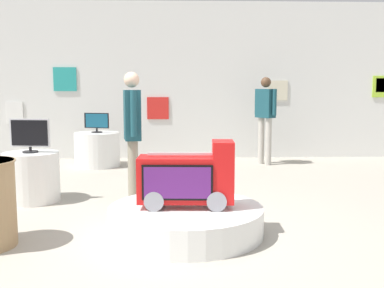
# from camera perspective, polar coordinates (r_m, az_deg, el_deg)

# --- Properties ---
(ground_plane) EXTENTS (30.00, 30.00, 0.00)m
(ground_plane) POSITION_cam_1_polar(r_m,az_deg,el_deg) (4.61, -2.37, -11.76)
(ground_plane) COLOR #A8A091
(back_wall_display) EXTENTS (10.64, 0.13, 3.32)m
(back_wall_display) POSITION_cam_1_polar(r_m,az_deg,el_deg) (9.69, -2.17, 8.01)
(back_wall_display) COLOR silver
(back_wall_display) RESTS_ON ground
(main_display_pedestal) EXTENTS (1.59, 1.59, 0.28)m
(main_display_pedestal) POSITION_cam_1_polar(r_m,az_deg,el_deg) (4.68, -0.79, -9.66)
(main_display_pedestal) COLOR white
(main_display_pedestal) RESTS_ON ground
(novelty_firetruck_tv) EXTENTS (0.98, 0.44, 0.68)m
(novelty_firetruck_tv) POSITION_cam_1_polar(r_m,az_deg,el_deg) (4.57, -0.56, -4.62)
(novelty_firetruck_tv) COLOR gray
(novelty_firetruck_tv) RESTS_ON main_display_pedestal
(display_pedestal_left_rear) EXTENTS (0.87, 0.87, 0.65)m
(display_pedestal_left_rear) POSITION_cam_1_polar(r_m,az_deg,el_deg) (8.86, -11.96, -0.68)
(display_pedestal_left_rear) COLOR white
(display_pedestal_left_rear) RESTS_ON ground
(tv_on_left_rear) EXTENTS (0.49, 0.21, 0.38)m
(tv_on_left_rear) POSITION_cam_1_polar(r_m,az_deg,el_deg) (8.80, -12.05, 2.76)
(tv_on_left_rear) COLOR black
(tv_on_left_rear) RESTS_ON display_pedestal_left_rear
(display_pedestal_center_rear) EXTENTS (0.72, 0.72, 0.65)m
(display_pedestal_center_rear) POSITION_cam_1_polar(r_m,az_deg,el_deg) (6.32, -19.74, -3.96)
(display_pedestal_center_rear) COLOR white
(display_pedestal_center_rear) RESTS_ON ground
(tv_on_center_rear) EXTENTS (0.54, 0.20, 0.45)m
(tv_on_center_rear) POSITION_cam_1_polar(r_m,az_deg,el_deg) (6.24, -19.96, 1.16)
(tv_on_center_rear) COLOR black
(tv_on_center_rear) RESTS_ON display_pedestal_center_rear
(shopper_browsing_near_truck) EXTENTS (0.38, 0.48, 1.72)m
(shopper_browsing_near_truck) POSITION_cam_1_polar(r_m,az_deg,el_deg) (8.94, 9.31, 3.87)
(shopper_browsing_near_truck) COLOR #B2ADA3
(shopper_browsing_near_truck) RESTS_ON ground
(shopper_browsing_rear) EXTENTS (0.26, 0.55, 1.70)m
(shopper_browsing_rear) POSITION_cam_1_polar(r_m,az_deg,el_deg) (5.85, -7.61, 2.15)
(shopper_browsing_rear) COLOR gray
(shopper_browsing_rear) RESTS_ON ground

